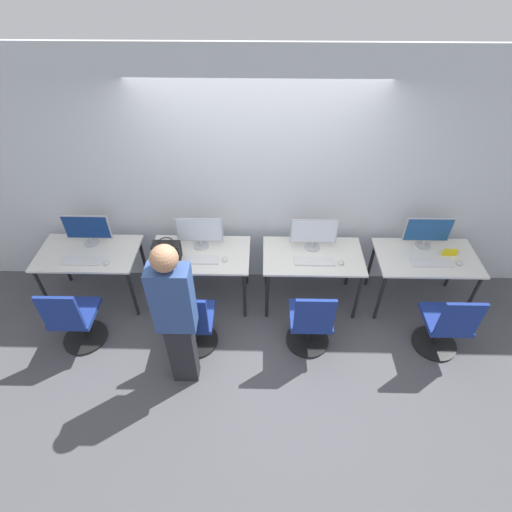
% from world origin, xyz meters
% --- Properties ---
extents(ground_plane, '(20.00, 20.00, 0.00)m').
position_xyz_m(ground_plane, '(0.00, 0.00, 0.00)').
color(ground_plane, '#4C4C51').
extents(wall_back, '(12.00, 0.05, 2.80)m').
position_xyz_m(wall_back, '(0.00, 0.78, 1.40)').
color(wall_back, silver).
rests_on(wall_back, ground_plane).
extents(desk_far_left, '(1.12, 0.66, 0.73)m').
position_xyz_m(desk_far_left, '(-1.92, 0.33, 0.65)').
color(desk_far_left, silver).
rests_on(desk_far_left, ground_plane).
extents(monitor_far_left, '(0.52, 0.18, 0.39)m').
position_xyz_m(monitor_far_left, '(-1.92, 0.49, 0.94)').
color(monitor_far_left, '#B2B2B7').
rests_on(monitor_far_left, desk_far_left).
extents(keyboard_far_left, '(0.44, 0.14, 0.02)m').
position_xyz_m(keyboard_far_left, '(-1.92, 0.17, 0.74)').
color(keyboard_far_left, silver).
rests_on(keyboard_far_left, desk_far_left).
extents(mouse_far_left, '(0.06, 0.09, 0.03)m').
position_xyz_m(mouse_far_left, '(-1.64, 0.14, 0.75)').
color(mouse_far_left, silver).
rests_on(mouse_far_left, desk_far_left).
extents(office_chair_far_left, '(0.48, 0.48, 0.90)m').
position_xyz_m(office_chair_far_left, '(-1.92, -0.37, 0.37)').
color(office_chair_far_left, black).
rests_on(office_chair_far_left, ground_plane).
extents(desk_left, '(1.12, 0.66, 0.73)m').
position_xyz_m(desk_left, '(-0.64, 0.33, 0.65)').
color(desk_left, silver).
rests_on(desk_left, ground_plane).
extents(monitor_left, '(0.52, 0.18, 0.39)m').
position_xyz_m(monitor_left, '(-0.64, 0.47, 0.94)').
color(monitor_left, '#B2B2B7').
rests_on(monitor_left, desk_left).
extents(keyboard_left, '(0.44, 0.14, 0.02)m').
position_xyz_m(keyboard_left, '(-0.64, 0.21, 0.74)').
color(keyboard_left, silver).
rests_on(keyboard_left, desk_left).
extents(mouse_left, '(0.06, 0.09, 0.03)m').
position_xyz_m(mouse_left, '(-0.35, 0.23, 0.75)').
color(mouse_left, silver).
rests_on(mouse_left, desk_left).
extents(office_chair_left, '(0.48, 0.48, 0.90)m').
position_xyz_m(office_chair_left, '(-0.66, -0.39, 0.37)').
color(office_chair_left, black).
rests_on(office_chair_left, ground_plane).
extents(person_left, '(0.36, 0.23, 1.74)m').
position_xyz_m(person_left, '(-0.70, -0.76, 0.96)').
color(person_left, '#232328').
rests_on(person_left, ground_plane).
extents(desk_right, '(1.12, 0.66, 0.73)m').
position_xyz_m(desk_right, '(0.64, 0.33, 0.65)').
color(desk_right, silver).
rests_on(desk_right, ground_plane).
extents(monitor_right, '(0.52, 0.18, 0.39)m').
position_xyz_m(monitor_right, '(0.64, 0.47, 0.94)').
color(monitor_right, '#B2B2B7').
rests_on(monitor_right, desk_right).
extents(keyboard_right, '(0.44, 0.14, 0.02)m').
position_xyz_m(keyboard_right, '(0.64, 0.21, 0.74)').
color(keyboard_right, silver).
rests_on(keyboard_right, desk_right).
extents(mouse_right, '(0.06, 0.09, 0.03)m').
position_xyz_m(mouse_right, '(0.93, 0.20, 0.75)').
color(mouse_right, silver).
rests_on(mouse_right, desk_right).
extents(office_chair_right, '(0.48, 0.48, 0.90)m').
position_xyz_m(office_chair_right, '(0.59, -0.36, 0.37)').
color(office_chair_right, black).
rests_on(office_chair_right, ground_plane).
extents(desk_far_right, '(1.12, 0.66, 0.73)m').
position_xyz_m(desk_far_right, '(1.92, 0.33, 0.65)').
color(desk_far_right, silver).
rests_on(desk_far_right, ground_plane).
extents(monitor_far_right, '(0.52, 0.18, 0.39)m').
position_xyz_m(monitor_far_right, '(1.92, 0.52, 0.94)').
color(monitor_far_right, '#B2B2B7').
rests_on(monitor_far_right, desk_far_right).
extents(keyboard_far_right, '(0.44, 0.14, 0.02)m').
position_xyz_m(keyboard_far_right, '(1.92, 0.22, 0.74)').
color(keyboard_far_right, silver).
rests_on(keyboard_far_right, desk_far_right).
extents(mouse_far_right, '(0.06, 0.09, 0.03)m').
position_xyz_m(mouse_far_right, '(2.23, 0.22, 0.75)').
color(mouse_far_right, silver).
rests_on(mouse_far_right, desk_far_right).
extents(office_chair_far_right, '(0.48, 0.48, 0.90)m').
position_xyz_m(office_chair_far_right, '(1.99, -0.38, 0.37)').
color(office_chair_far_right, black).
rests_on(office_chair_far_right, ground_plane).
extents(handbag, '(0.30, 0.18, 0.25)m').
position_xyz_m(handbag, '(-0.98, 0.23, 0.84)').
color(handbag, black).
rests_on(handbag, desk_left).
extents(placard_far_right, '(0.16, 0.03, 0.08)m').
position_xyz_m(placard_far_right, '(2.17, 0.36, 0.77)').
color(placard_far_right, yellow).
rests_on(placard_far_right, desk_far_right).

